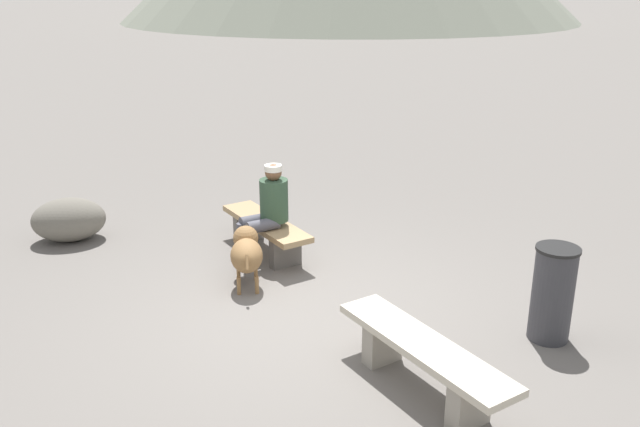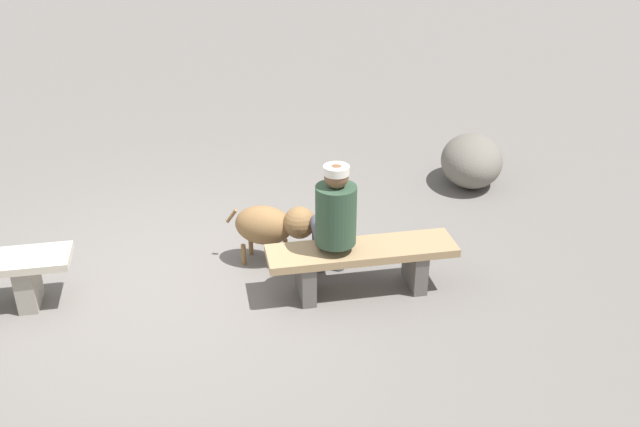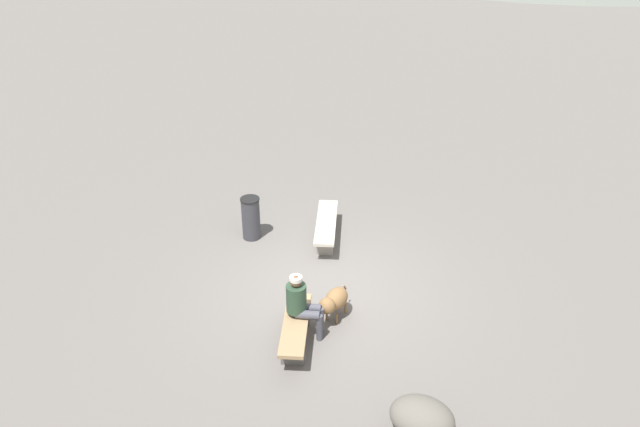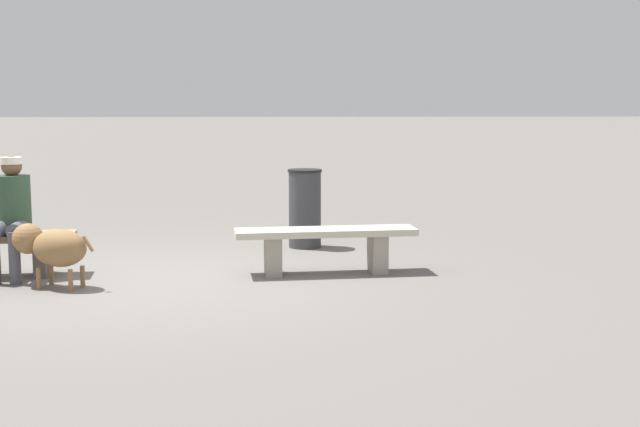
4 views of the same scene
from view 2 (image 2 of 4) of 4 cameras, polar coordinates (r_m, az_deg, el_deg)
name	(u,v)px [view 2 (image 2 of 4)]	position (r m, az deg, el deg)	size (l,w,h in m)	color
ground	(176,286)	(6.50, -11.45, -5.73)	(210.00, 210.00, 0.06)	slate
bench_right	(362,260)	(6.11, 3.35, -3.74)	(1.65, 0.55, 0.43)	#605B56
seated_person	(334,218)	(5.95, 1.15, -0.33)	(0.35, 0.63, 1.21)	#2D4733
dog	(273,225)	(6.48, -3.80, -0.91)	(0.82, 0.53, 0.60)	olive
boulder	(472,161)	(8.33, 12.07, 4.18)	(0.94, 0.70, 0.57)	#6B665B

